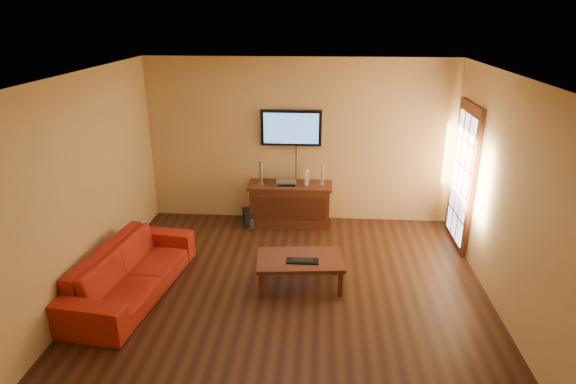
# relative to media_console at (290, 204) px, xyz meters

# --- Properties ---
(ground_plane) EXTENTS (5.00, 5.00, 0.00)m
(ground_plane) POSITION_rel_media_console_xyz_m (0.13, -2.23, -0.35)
(ground_plane) COLOR black
(ground_plane) RESTS_ON ground
(room_walls) EXTENTS (5.00, 5.00, 5.00)m
(room_walls) POSITION_rel_media_console_xyz_m (0.13, -1.61, 1.34)
(room_walls) COLOR tan
(room_walls) RESTS_ON ground
(french_door) EXTENTS (0.07, 1.02, 2.22)m
(french_door) POSITION_rel_media_console_xyz_m (2.59, -0.53, 0.70)
(french_door) COLOR #461E10
(french_door) RESTS_ON ground
(media_console) EXTENTS (1.37, 0.52, 0.70)m
(media_console) POSITION_rel_media_console_xyz_m (0.00, 0.00, 0.00)
(media_console) COLOR #461E10
(media_console) RESTS_ON ground
(television) EXTENTS (0.99, 0.08, 0.58)m
(television) POSITION_rel_media_console_xyz_m (-0.00, 0.22, 1.23)
(television) COLOR black
(television) RESTS_ON ground
(coffee_table) EXTENTS (1.16, 0.76, 0.39)m
(coffee_table) POSITION_rel_media_console_xyz_m (0.26, -1.95, -0.00)
(coffee_table) COLOR #461E10
(coffee_table) RESTS_ON ground
(sofa) EXTENTS (0.89, 2.19, 0.83)m
(sofa) POSITION_rel_media_console_xyz_m (-1.83, -2.28, 0.06)
(sofa) COLOR #A72312
(sofa) RESTS_ON ground
(speaker_left) EXTENTS (0.10, 0.10, 0.37)m
(speaker_left) POSITION_rel_media_console_xyz_m (-0.47, -0.02, 0.52)
(speaker_left) COLOR silver
(speaker_left) RESTS_ON media_console
(speaker_right) EXTENTS (0.09, 0.09, 0.33)m
(speaker_right) POSITION_rel_media_console_xyz_m (0.52, 0.03, 0.50)
(speaker_right) COLOR silver
(speaker_right) RESTS_ON media_console
(av_receiver) EXTENTS (0.34, 0.25, 0.07)m
(av_receiver) POSITION_rel_media_console_xyz_m (-0.06, -0.05, 0.38)
(av_receiver) COLOR silver
(av_receiver) RESTS_ON media_console
(game_console) EXTENTS (0.07, 0.18, 0.23)m
(game_console) POSITION_rel_media_console_xyz_m (0.28, 0.01, 0.46)
(game_console) COLOR white
(game_console) RESTS_ON media_console
(subwoofer) EXTENTS (0.35, 0.35, 0.28)m
(subwoofer) POSITION_rel_media_console_xyz_m (-0.63, -0.12, -0.21)
(subwoofer) COLOR black
(subwoofer) RESTS_ON ground
(bottle) EXTENTS (0.07, 0.07, 0.21)m
(bottle) POSITION_rel_media_console_xyz_m (-0.59, -0.37, -0.25)
(bottle) COLOR white
(bottle) RESTS_ON ground
(keyboard) EXTENTS (0.41, 0.16, 0.02)m
(keyboard) POSITION_rel_media_console_xyz_m (0.29, -2.04, 0.05)
(keyboard) COLOR black
(keyboard) RESTS_ON coffee_table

